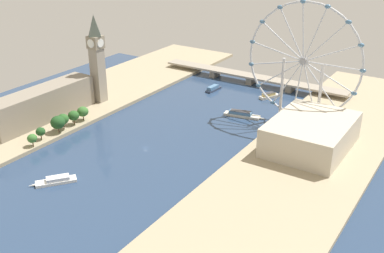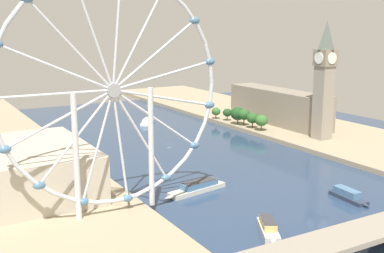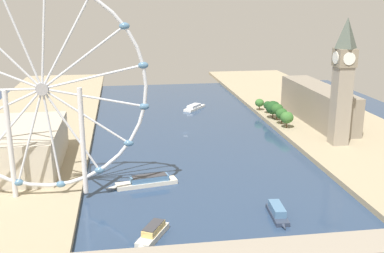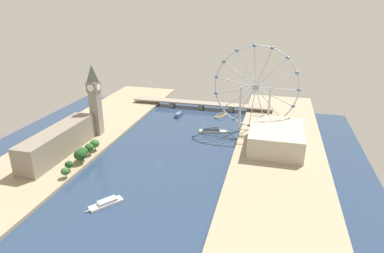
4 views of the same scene
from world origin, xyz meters
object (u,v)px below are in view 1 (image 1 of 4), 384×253
Objects in this scene: tour_boat_3 at (270,96)px; clock_tower at (97,58)px; ferris_wheel at (303,62)px; tour_boat_1 at (242,114)px; parliament_block at (42,104)px; riverside_hall at (311,134)px; tour_boat_0 at (213,88)px; tour_boat_2 at (56,180)px; river_bridge at (251,77)px.

clock_tower is at bearing 157.07° from tour_boat_3.
tour_boat_1 is at bearing -165.53° from ferris_wheel.
parliament_block is 219.11m from riverside_hall.
clock_tower is 3.43× the size of tour_boat_3.
ferris_wheel is 69.96m from tour_boat_1.
riverside_hall is at bearing 18.65° from parliament_block.
clock_tower reaches higher than tour_boat_1.
clock_tower reaches higher than tour_boat_3.
clock_tower is 65.30m from parliament_block.
ferris_wheel is 81.23m from tour_boat_3.
tour_boat_0 is at bearing 130.44° from tour_boat_1.
clock_tower is at bearing -161.97° from ferris_wheel.
tour_boat_1 is (-72.39, 31.83, -11.85)m from riverside_hall.
tour_boat_0 is 0.89× the size of tour_boat_2.
ferris_wheel reaches higher than parliament_block.
ferris_wheel is 3.68× the size of tour_boat_2.
tour_boat_2 is at bearing -94.04° from river_bridge.
tour_boat_3 is (51.89, 221.50, 0.52)m from tour_boat_2.
tour_boat_0 is 0.64× the size of tour_boat_1.
tour_boat_3 is at bearing 135.74° from ferris_wheel.
river_bridge is 8.76× the size of tour_boat_3.
tour_boat_0 is at bearing -140.92° from tour_boat_2.
clock_tower reaches higher than river_bridge.
riverside_hall is 0.36× the size of river_bridge.
clock_tower is 180.11m from ferris_wheel.
ferris_wheel is at bearing 32.12° from parliament_block.
tour_boat_1 is at bearing 19.31° from clock_tower.
river_bridge reaches higher than tour_boat_3.
parliament_block reaches higher than tour_boat_2.
riverside_hall is at bearing 175.23° from tour_boat_2.
clock_tower is 162.85m from river_bridge.
ferris_wheel is 4.28× the size of tour_boat_3.
tour_boat_2 is (-17.75, -251.03, -5.08)m from river_bridge.
parliament_block reaches higher than tour_boat_1.
river_bridge is at bearing 137.16° from ferris_wheel.
ferris_wheel reaches higher than tour_boat_1.
tour_boat_0 is at bearing 149.08° from riverside_hall.
riverside_hall is 1.94× the size of tour_boat_1.
riverside_hall is at bearing -48.00° from river_bridge.
ferris_wheel is 0.49× the size of river_bridge.
ferris_wheel is 208.78m from tour_boat_2.
tour_boat_3 reaches higher than tour_boat_1.
riverside_hall is at bearing 3.47° from clock_tower.
ferris_wheel is at bearing 18.03° from clock_tower.
clock_tower is at bearing 80.00° from parliament_block.
river_bridge is at bearing 61.45° from parliament_block.
tour_boat_3 is (0.90, 55.94, 0.11)m from tour_boat_1.
tour_boat_3 is at bearing -155.26° from tour_boat_2.
tour_boat_1 is 1.61× the size of tour_boat_3.
tour_boat_0 is 57.24m from tour_boat_3.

